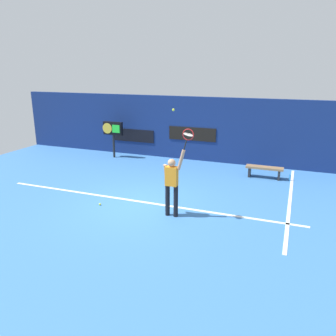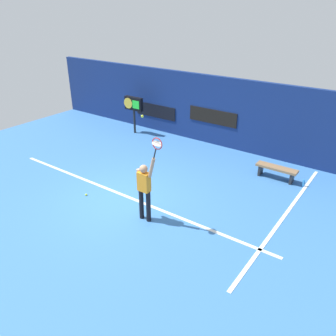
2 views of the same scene
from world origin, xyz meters
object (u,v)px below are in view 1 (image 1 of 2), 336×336
(tennis_ball, at_px, (173,110))
(tennis_racket, at_px, (188,136))
(spare_ball, at_px, (100,204))
(court_bench, at_px, (264,169))
(tennis_player, at_px, (172,182))
(scoreboard_clock, at_px, (113,130))
(water_bottle, at_px, (290,178))

(tennis_ball, bearing_deg, tennis_racket, 7.51)
(spare_ball, bearing_deg, tennis_racket, 1.71)
(court_bench, xyz_separation_m, spare_ball, (-4.45, -4.62, -0.30))
(spare_ball, bearing_deg, tennis_ball, 0.76)
(tennis_player, height_order, tennis_racket, tennis_racket)
(tennis_ball, distance_m, court_bench, 5.71)
(tennis_ball, bearing_deg, spare_ball, -179.24)
(court_bench, relative_size, spare_ball, 20.59)
(tennis_racket, distance_m, scoreboard_clock, 7.53)
(tennis_racket, relative_size, spare_ball, 9.21)
(tennis_player, xyz_separation_m, tennis_ball, (0.06, -0.06, 2.02))
(court_bench, bearing_deg, tennis_racket, -110.13)
(scoreboard_clock, relative_size, court_bench, 1.21)
(court_bench, distance_m, spare_ball, 6.43)
(tennis_ball, relative_size, water_bottle, 0.28)
(tennis_ball, xyz_separation_m, water_bottle, (3.00, 4.59, -2.92))
(tennis_player, height_order, tennis_ball, tennis_ball)
(tennis_player, xyz_separation_m, water_bottle, (3.06, 4.53, -0.89))
(scoreboard_clock, relative_size, spare_ball, 24.86)
(tennis_player, xyz_separation_m, spare_ball, (-2.34, -0.09, -0.98))
(court_bench, bearing_deg, tennis_ball, -114.12)
(scoreboard_clock, xyz_separation_m, spare_ball, (2.53, -5.30, -1.28))
(scoreboard_clock, bearing_deg, water_bottle, -4.90)
(tennis_player, relative_size, spare_ball, 29.15)
(water_bottle, bearing_deg, tennis_player, -124.02)
(tennis_player, distance_m, spare_ball, 2.54)
(scoreboard_clock, bearing_deg, tennis_ball, -46.93)
(tennis_player, distance_m, water_bottle, 5.54)
(tennis_player, relative_size, water_bottle, 8.26)
(tennis_player, height_order, water_bottle, tennis_player)
(tennis_player, distance_m, scoreboard_clock, 7.14)
(tennis_player, bearing_deg, spare_ball, -177.85)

